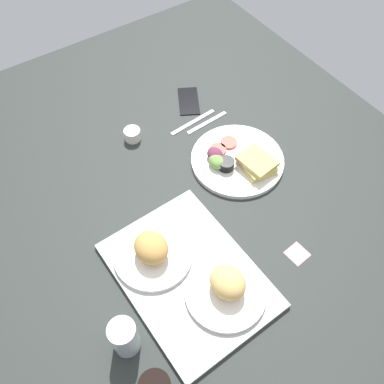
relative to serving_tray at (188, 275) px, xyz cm
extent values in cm
cube|color=#282D2B|center=(18.40, -18.01, -2.30)|extent=(190.00, 150.00, 3.00)
cube|color=#B2B2AD|center=(0.00, 0.00, 0.00)|extent=(45.94, 34.29, 1.60)
cylinder|color=white|center=(-10.00, -5.00, 1.50)|extent=(21.45, 21.45, 1.40)
ellipsoid|color=#DBB266|center=(-9.38, -5.83, 5.65)|extent=(10.11, 8.73, 6.89)
cylinder|color=white|center=(10.00, 5.00, 1.50)|extent=(21.98, 21.98, 1.40)
ellipsoid|color=tan|center=(10.02, 5.21, 5.70)|extent=(10.28, 8.88, 7.01)
cylinder|color=white|center=(24.60, -35.79, 0.00)|extent=(30.37, 30.37, 1.60)
cube|color=#DBB266|center=(18.53, -38.53, 1.50)|extent=(12.46, 10.85, 1.40)
cube|color=#B2C66B|center=(18.53, -38.53, 2.70)|extent=(11.89, 10.12, 1.00)
cube|color=#DBB266|center=(18.53, -38.53, 3.90)|extent=(12.02, 10.28, 1.40)
cylinder|color=#D14738|center=(31.43, -37.31, 1.20)|extent=(5.60, 5.60, 0.80)
cylinder|color=#D14738|center=(30.98, -32.45, 1.20)|extent=(5.60, 5.60, 0.80)
cylinder|color=black|center=(23.84, -30.48, 2.30)|extent=(5.20, 5.20, 3.00)
cylinder|color=#EFEACC|center=(23.84, -30.48, 3.40)|extent=(4.26, 4.26, 0.60)
ellipsoid|color=#729E4C|center=(26.12, -28.51, 2.60)|extent=(6.00, 4.80, 3.60)
ellipsoid|color=#6B2D47|center=(28.85, -29.72, 2.60)|extent=(6.00, 4.80, 3.60)
cylinder|color=silver|center=(-6.54, 22.47, 5.17)|extent=(6.71, 6.71, 11.93)
cylinder|color=silver|center=(52.72, -12.42, 1.20)|extent=(5.60, 5.60, 4.00)
cube|color=#B7B7BC|center=(44.60, -37.79, -0.55)|extent=(2.31, 17.05, 0.50)
cube|color=#B7B7BC|center=(47.60, -33.79, -0.55)|extent=(2.82, 19.05, 0.50)
cube|color=black|center=(57.37, -38.53, -0.40)|extent=(16.09, 13.28, 0.80)
cube|color=pink|center=(-11.61, -29.27, -0.74)|extent=(6.11, 6.11, 0.12)
camera|label=1|loc=(-38.49, 24.83, 104.28)|focal=38.53mm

